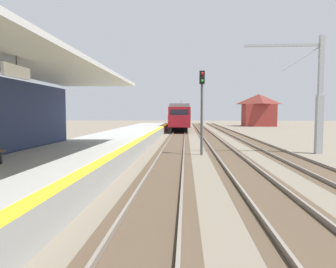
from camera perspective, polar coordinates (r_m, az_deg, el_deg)
name	(u,v)px	position (r m, az deg, el deg)	size (l,w,h in m)	color
station_platform	(68,162)	(14.27, -18.29, -4.95)	(5.00, 80.00, 0.91)	#999993
track_pair_nearest_platform	(171,158)	(17.30, 0.56, -4.56)	(2.34, 120.00, 0.16)	#4C3D2D
track_pair_middle	(231,159)	(17.47, 11.80, -4.56)	(2.34, 120.00, 0.16)	#4C3D2D
track_pair_far_side	(293,159)	(18.28, 22.43, -4.40)	(2.34, 120.00, 0.16)	#4C3D2D
approaching_train	(181,116)	(47.72, 2.38, 3.43)	(2.93, 19.60, 4.76)	maroon
rail_signal_post	(202,104)	(18.89, 6.40, 5.70)	(0.32, 0.34, 5.20)	#4C4C4C
catenary_pylon_far_side	(315,98)	(21.56, 25.96, 6.19)	(5.00, 0.40, 7.50)	#9EA3A8
distant_trackside_house	(259,109)	(63.26, 16.71, 4.44)	(6.60, 5.28, 6.40)	maroon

